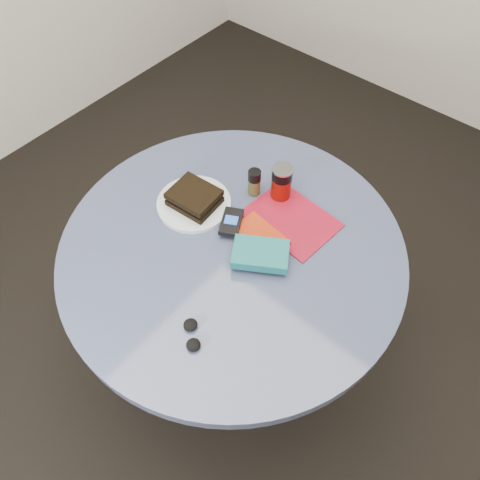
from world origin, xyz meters
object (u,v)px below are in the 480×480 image
Objects in this scene: table at (233,275)px; novel at (260,254)px; headphones at (192,335)px; plate at (194,204)px; pepper_grinder at (254,182)px; red_book at (259,237)px; soda_can at (281,183)px; mp3_player at (231,222)px; sandwich at (194,198)px; magazine at (291,219)px.

novel is (0.10, 0.01, 0.20)m from table.
novel reaches higher than headphones.
novel is (0.28, -0.03, 0.03)m from plate.
red_book is at bearing -46.49° from pepper_grinder.
table is 8.48× the size of soda_can.
soda_can reaches higher than headphones.
pepper_grinder reaches higher than headphones.
novel is 0.15m from mp3_player.
novel is at bearing -47.38° from pepper_grinder.
red_book is (0.05, 0.07, 0.17)m from table.
plate is 0.20m from pepper_grinder.
sandwich reaches higher than plate.
soda_can reaches higher than pepper_grinder.
mp3_player is (0.04, -0.15, -0.02)m from pepper_grinder.
magazine is 1.67× the size of novel.
headphones is at bearing -119.51° from novel.
magazine is at bearing 28.65° from plate.
soda_can is 0.12m from magazine.
soda_can is 0.19m from red_book.
plate is at bearing -166.10° from red_book.
plate is 2.00× the size of mp3_player.
novel reaches higher than plate.
pepper_grinder is at bearing -179.91° from magazine.
soda_can reaches higher than table.
magazine is at bearing 64.87° from novel.
pepper_grinder reaches higher than mp3_player.
sandwich is at bearing -145.27° from magazine.
sandwich is at bearing -4.07° from plate.
mp3_player reaches higher than magazine.
soda_can is 0.08m from pepper_grinder.
mp3_player is at bearing 131.97° from table.
sandwich reaches higher than magazine.
pepper_grinder reaches higher than plate.
sandwich is at bearing -131.02° from soda_can.
sandwich is at bearing 132.08° from headphones.
table is at bearing -48.03° from mp3_player.
mp3_player reaches higher than headphones.
soda_can is 0.77× the size of novel.
novel reaches higher than red_book.
novel is at bearing -15.77° from mp3_player.
mp3_player is at bearing -160.80° from red_book.
pepper_grinder is (0.11, 0.16, 0.04)m from plate.
red_book is at bearing 99.95° from headphones.
novel is (0.10, -0.23, -0.03)m from soda_can.
novel is at bearing 5.35° from table.
soda_can is at bearing 102.48° from headphones.
table is 10.58× the size of headphones.
headphones is at bearing -72.47° from red_book.
pepper_grinder reaches higher than novel.
novel reaches higher than mp3_player.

